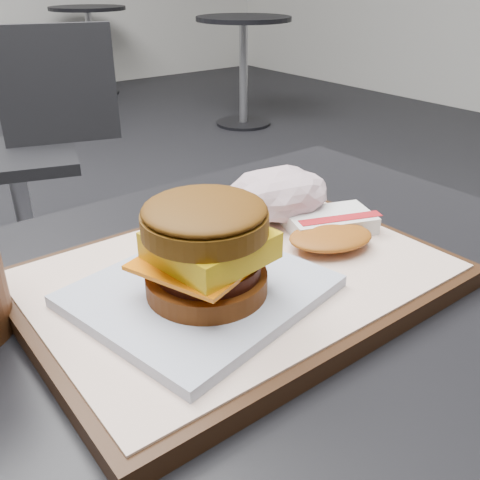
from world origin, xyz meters
The scene contains 8 objects.
customer_table centered at (0.00, 0.00, 0.58)m, with size 0.80×0.60×0.77m.
serving_tray centered at (0.01, 0.02, 0.78)m, with size 0.38×0.28×0.02m.
breakfast_sandwich centered at (-0.04, 0.00, 0.83)m, with size 0.22×0.20×0.09m.
hash_brown centered at (0.13, 0.02, 0.80)m, with size 0.13×0.11×0.02m.
crumpled_wrapper centered at (0.12, 0.09, 0.82)m, with size 0.12×0.09×0.05m, color silver, non-canonical shape.
neighbor_chair centered at (0.28, 1.56, 0.51)m, with size 0.65×0.53×0.88m.
bg_table_near centered at (2.20, 2.80, 0.56)m, with size 0.66×0.66×0.75m.
bg_table_far centered at (1.80, 4.50, 0.56)m, with size 0.66×0.66×0.75m.
Camera 1 is at (-0.25, -0.32, 1.04)m, focal length 40.00 mm.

